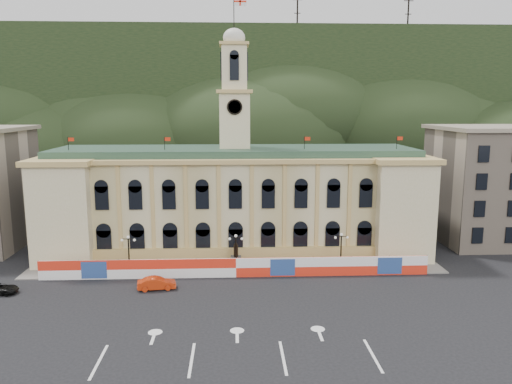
{
  "coord_description": "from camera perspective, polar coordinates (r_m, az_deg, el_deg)",
  "views": [
    {
      "loc": [
        -0.23,
        -46.47,
        21.89
      ],
      "look_at": [
        2.71,
        18.0,
        10.6
      ],
      "focal_mm": 35.0,
      "sensor_mm": 36.0,
      "label": 1
    }
  ],
  "objects": [
    {
      "name": "ground",
      "position": [
        51.37,
        -2.18,
        -15.31
      ],
      "size": [
        260.0,
        260.0,
        0.0
      ],
      "primitive_type": "plane",
      "color": "black",
      "rests_on": "ground"
    },
    {
      "name": "lane_markings",
      "position": [
        46.89,
        -2.13,
        -17.9
      ],
      "size": [
        26.0,
        10.0,
        0.02
      ],
      "primitive_type": null,
      "color": "white",
      "rests_on": "ground"
    },
    {
      "name": "hill_ridge",
      "position": [
        168.48,
        -2.55,
        9.1
      ],
      "size": [
        230.0,
        80.0,
        64.0
      ],
      "color": "black",
      "rests_on": "ground"
    },
    {
      "name": "city_hall",
      "position": [
        75.42,
        -2.39,
        -0.81
      ],
      "size": [
        56.2,
        17.6,
        37.1
      ],
      "color": "beige",
      "rests_on": "ground"
    },
    {
      "name": "side_building_right",
      "position": [
        89.54,
        26.3,
        0.83
      ],
      "size": [
        21.0,
        17.0,
        18.6
      ],
      "color": "tan",
      "rests_on": "ground"
    },
    {
      "name": "hoarding_fence",
      "position": [
        64.91,
        -2.24,
        -8.62
      ],
      "size": [
        50.0,
        0.44,
        2.5
      ],
      "color": "red",
      "rests_on": "ground"
    },
    {
      "name": "pavement",
      "position": [
        67.82,
        -2.3,
        -8.84
      ],
      "size": [
        56.0,
        5.5,
        0.16
      ],
      "primitive_type": "cube",
      "color": "slate",
      "rests_on": "ground"
    },
    {
      "name": "statue",
      "position": [
        67.71,
        -2.31,
        -7.89
      ],
      "size": [
        1.4,
        1.4,
        3.72
      ],
      "color": "#595651",
      "rests_on": "ground"
    },
    {
      "name": "lamp_left",
      "position": [
        67.62,
        -14.34,
        -6.55
      ],
      "size": [
        1.96,
        0.44,
        5.15
      ],
      "color": "black",
      "rests_on": "ground"
    },
    {
      "name": "lamp_center",
      "position": [
        66.2,
        -2.32,
        -6.6
      ],
      "size": [
        1.96,
        0.44,
        5.15
      ],
      "color": "black",
      "rests_on": "ground"
    },
    {
      "name": "lamp_right",
      "position": [
        67.71,
        9.69,
        -6.36
      ],
      "size": [
        1.96,
        0.44,
        5.15
      ],
      "color": "black",
      "rests_on": "ground"
    },
    {
      "name": "red_sedan",
      "position": [
        62.0,
        -11.28,
        -10.2
      ],
      "size": [
        2.84,
        5.01,
        1.51
      ],
      "primitive_type": "imported",
      "rotation": [
        0.0,
        0.0,
        1.71
      ],
      "color": "red",
      "rests_on": "ground"
    }
  ]
}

